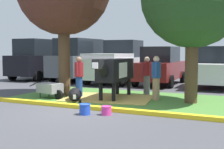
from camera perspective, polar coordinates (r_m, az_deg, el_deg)
ground_plane at (r=9.74m, az=-5.38°, el=-6.37°), size 80.00×80.00×0.00m
grass_island at (r=11.77m, az=2.20°, el=-4.42°), size 8.37×4.48×0.02m
curb_yellow at (r=9.64m, az=-3.48°, el=-6.10°), size 9.57×0.24×0.12m
hay_bedding at (r=11.75m, az=-0.63°, el=-4.36°), size 3.57×2.92×0.04m
cow_holstein at (r=11.63m, az=0.49°, el=0.81°), size 0.88×3.14×1.54m
calf_lying at (r=11.26m, az=-6.79°, el=-3.67°), size 0.98×1.28×0.48m
person_handler at (r=12.77m, az=6.41°, el=-0.02°), size 0.38×0.42×1.56m
person_visitor_near at (r=12.08m, az=-6.07°, el=-0.21°), size 0.34×0.52×1.58m
person_visitor_far at (r=11.36m, az=8.10°, el=-0.41°), size 0.34×0.52×1.62m
wheelbarrow at (r=12.02m, az=-11.28°, el=-2.51°), size 1.62×0.81×0.63m
bucket_blue at (r=8.91m, az=-5.00°, el=-6.32°), size 0.34×0.34×0.31m
bucket_pink at (r=8.84m, az=-1.05°, el=-6.57°), size 0.31×0.31×0.26m
suv_black at (r=20.34m, az=-13.03°, el=2.77°), size 2.18×4.63×2.52m
suv_dark_grey at (r=18.95m, az=-5.98°, el=2.75°), size 2.18×4.63×2.52m
pickup_truck_maroon at (r=17.77m, az=1.12°, el=2.16°), size 2.29×5.43×2.42m
sedan_silver at (r=16.77m, az=8.91°, el=1.52°), size 2.08×4.43×2.02m
hatchback_white at (r=16.18m, az=18.55°, el=1.24°), size 2.08×4.43×2.02m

